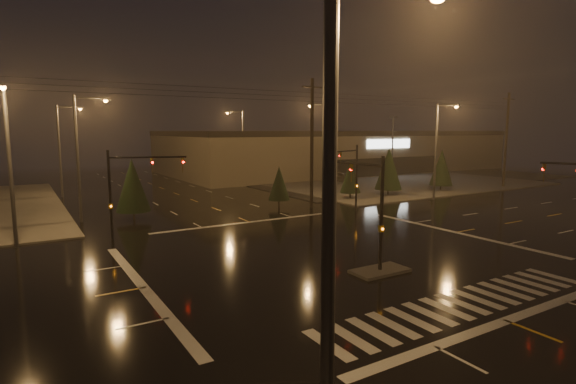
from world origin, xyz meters
The scene contains 26 objects.
ground centered at (0.00, 0.00, 0.00)m, with size 140.00×140.00×0.00m, color black.
sidewalk_ne centered at (30.00, 30.00, 0.06)m, with size 36.00×36.00×0.12m, color #4B4843.
median_island centered at (0.00, -4.00, 0.07)m, with size 3.00×1.60×0.15m, color #4B4843.
crosswalk centered at (0.00, -9.00, 0.01)m, with size 15.00×2.60×0.01m, color beige.
stop_bar_near centered at (0.00, -11.00, 0.01)m, with size 16.00×0.50×0.01m, color beige.
stop_bar_far centered at (0.00, 11.00, 0.01)m, with size 16.00×0.50×0.01m, color beige.
parking_lot centered at (35.00, 28.00, 0.04)m, with size 50.00×24.00×0.08m, color black.
retail_building centered at (35.00, 45.99, 3.84)m, with size 60.20×28.30×7.20m.
signal_mast_median centered at (0.00, -3.07, 3.75)m, with size 0.25×4.59×6.00m.
signal_mast_ne centered at (9.50, 10.14, 3.79)m, with size 4.84×1.86×6.00m.
signal_mast_nw centered at (-9.50, 10.14, 3.79)m, with size 4.84×1.86×6.00m.
streetlight_0 centered at (-11.18, -15.00, 5.80)m, with size 2.77×0.32×10.00m.
streetlight_1 centered at (-11.18, 18.00, 5.80)m, with size 2.77×0.32×10.00m.
streetlight_2 centered at (-11.18, 34.00, 5.80)m, with size 2.77×0.32×10.00m.
streetlight_3 centered at (11.18, 16.00, 5.80)m, with size 2.77×0.32×10.00m.
streetlight_4 centered at (11.18, 36.00, 5.80)m, with size 2.77×0.32×10.00m.
streetlight_5 centered at (-16.00, 11.18, 5.80)m, with size 0.32×2.77×10.00m.
streetlight_6 centered at (22.00, 11.18, 5.80)m, with size 0.32×2.77×10.00m.
utility_pole_1 centered at (8.00, 14.00, 6.13)m, with size 2.20×0.32×12.00m.
utility_pole_2 centered at (38.00, 14.00, 6.13)m, with size 2.20×0.32×12.00m.
conifer_0 centered at (14.67, 16.43, 2.41)m, with size 2.19×2.19×4.13m.
conifer_1 centered at (20.05, 16.33, 3.05)m, with size 3.01×3.01×5.41m.
conifer_2 centered at (28.25, 15.85, 2.85)m, with size 2.75×2.75×5.00m.
conifer_3 centered at (-7.67, 16.88, 2.86)m, with size 2.77×2.77×5.02m.
conifer_4 centered at (5.58, 15.93, 2.30)m, with size 2.05×2.05×3.90m.
car_parked centered at (23.50, 29.21, 0.78)m, with size 1.85×4.61×1.57m, color black.
Camera 1 is at (-15.71, -20.65, 7.25)m, focal length 28.00 mm.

